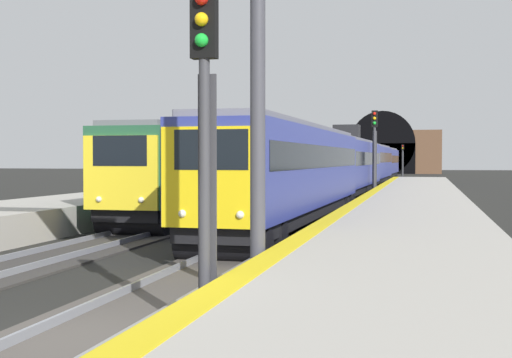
% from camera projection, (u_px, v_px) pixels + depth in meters
% --- Properties ---
extents(ground_plane, '(320.00, 320.00, 0.00)m').
position_uv_depth(ground_plane, '(73.00, 345.00, 10.15)').
color(ground_plane, black).
extents(platform_right, '(112.00, 4.57, 1.01)m').
position_uv_depth(platform_right, '(383.00, 327.00, 9.10)').
color(platform_right, '#ADA89E').
rests_on(platform_right, ground_plane).
extents(platform_right_edge_strip, '(112.00, 0.50, 0.01)m').
position_uv_depth(platform_right_edge_strip, '(231.00, 281.00, 9.56)').
color(platform_right_edge_strip, yellow).
rests_on(platform_right_edge_strip, platform_right).
extents(track_main_line, '(160.00, 2.68, 0.21)m').
position_uv_depth(track_main_line, '(73.00, 342.00, 10.14)').
color(track_main_line, '#4C4742').
rests_on(track_main_line, ground_plane).
extents(train_main_approaching, '(76.99, 3.09, 4.83)m').
position_uv_depth(train_main_approaching, '(360.00, 164.00, 54.65)').
color(train_main_approaching, navy).
rests_on(train_main_approaching, ground_plane).
extents(train_adjacent_platform, '(42.52, 2.85, 3.98)m').
position_uv_depth(train_adjacent_platform, '(264.00, 165.00, 43.84)').
color(train_adjacent_platform, '#235638').
rests_on(train_adjacent_platform, ground_plane).
extents(railway_signal_near, '(0.39, 0.38, 5.19)m').
position_uv_depth(railway_signal_near, '(205.00, 127.00, 10.33)').
color(railway_signal_near, '#38383D').
rests_on(railway_signal_near, ground_plane).
extents(railway_signal_mid, '(0.39, 0.38, 5.73)m').
position_uv_depth(railway_signal_mid, '(375.00, 147.00, 44.83)').
color(railway_signal_mid, '#38383D').
rests_on(railway_signal_mid, ground_plane).
extents(railway_signal_far, '(0.39, 0.38, 4.65)m').
position_uv_depth(railway_signal_far, '(403.00, 158.00, 100.36)').
color(railway_signal_far, '#38383D').
rests_on(railway_signal_far, ground_plane).
extents(overhead_signal_gantry, '(0.70, 8.95, 7.62)m').
position_uv_depth(overhead_signal_gantry, '(44.00, 4.00, 13.90)').
color(overhead_signal_gantry, '#3F3F47').
rests_on(overhead_signal_gantry, ground_plane).
extents(tunnel_portal, '(2.37, 20.22, 11.32)m').
position_uv_depth(tunnel_portal, '(383.00, 152.00, 124.27)').
color(tunnel_portal, brown).
rests_on(tunnel_portal, ground_plane).
extents(catenary_mast_near, '(0.22, 2.17, 7.41)m').
position_uv_depth(catenary_mast_near, '(242.00, 146.00, 66.45)').
color(catenary_mast_near, '#595B60').
rests_on(catenary_mast_near, ground_plane).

